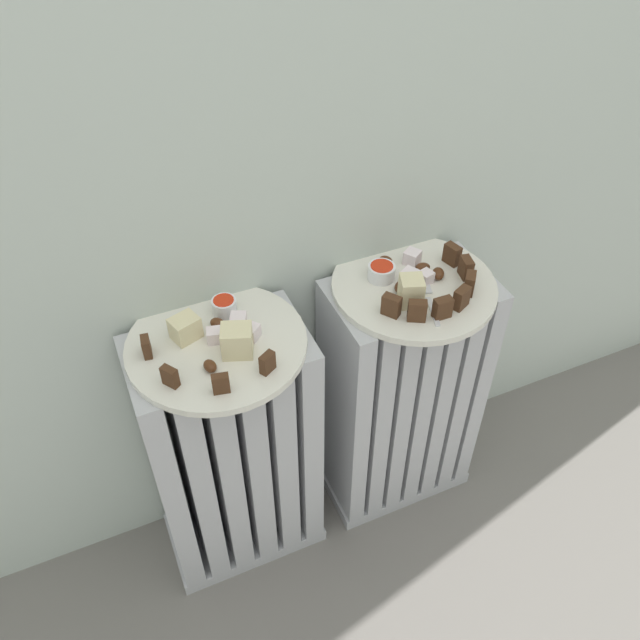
# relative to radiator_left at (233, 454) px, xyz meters

# --- Properties ---
(ground_plane) EXTENTS (6.00, 6.00, 0.00)m
(ground_plane) POSITION_rel_radiator_left_xyz_m (0.17, -0.28, -0.27)
(ground_plane) COLOR slate
(radiator_left) EXTENTS (0.30, 0.18, 0.55)m
(radiator_left) POSITION_rel_radiator_left_xyz_m (0.00, 0.00, 0.00)
(radiator_left) COLOR #B2B2B7
(radiator_left) RESTS_ON ground_plane
(radiator_right) EXTENTS (0.30, 0.18, 0.55)m
(radiator_right) POSITION_rel_radiator_left_xyz_m (0.35, 0.00, -0.00)
(radiator_right) COLOR #B2B2B7
(radiator_right) RESTS_ON ground_plane
(plate_left) EXTENTS (0.28, 0.28, 0.01)m
(plate_left) POSITION_rel_radiator_left_xyz_m (0.00, 0.00, 0.29)
(plate_left) COLOR silver
(plate_left) RESTS_ON radiator_left
(plate_right) EXTENTS (0.28, 0.28, 0.01)m
(plate_right) POSITION_rel_radiator_left_xyz_m (0.35, 0.00, 0.29)
(plate_right) COLOR silver
(plate_right) RESTS_ON radiator_right
(dark_cake_slice_left_0) EXTENTS (0.02, 0.03, 0.03)m
(dark_cake_slice_left_0) POSITION_rel_radiator_left_xyz_m (-0.10, 0.01, 0.31)
(dark_cake_slice_left_0) COLOR #472B19
(dark_cake_slice_left_0) RESTS_ON plate_left
(dark_cake_slice_left_1) EXTENTS (0.02, 0.03, 0.03)m
(dark_cake_slice_left_1) POSITION_rel_radiator_left_xyz_m (-0.08, -0.06, 0.31)
(dark_cake_slice_left_1) COLOR #472B19
(dark_cake_slice_left_1) RESTS_ON plate_left
(dark_cake_slice_left_2) EXTENTS (0.03, 0.02, 0.03)m
(dark_cake_slice_left_2) POSITION_rel_radiator_left_xyz_m (-0.02, -0.10, 0.31)
(dark_cake_slice_left_2) COLOR #472B19
(dark_cake_slice_left_2) RESTS_ON plate_left
(dark_cake_slice_left_3) EXTENTS (0.03, 0.02, 0.03)m
(dark_cake_slice_left_3) POSITION_rel_radiator_left_xyz_m (0.05, -0.09, 0.31)
(dark_cake_slice_left_3) COLOR #472B19
(dark_cake_slice_left_3) RESTS_ON plate_left
(marble_cake_slice_left_0) EXTENTS (0.05, 0.05, 0.04)m
(marble_cake_slice_left_0) POSITION_rel_radiator_left_xyz_m (-0.04, 0.03, 0.31)
(marble_cake_slice_left_0) COLOR beige
(marble_cake_slice_left_0) RESTS_ON plate_left
(marble_cake_slice_left_1) EXTENTS (0.06, 0.05, 0.05)m
(marble_cake_slice_left_1) POSITION_rel_radiator_left_xyz_m (0.02, -0.04, 0.32)
(marble_cake_slice_left_1) COLOR beige
(marble_cake_slice_left_1) RESTS_ON plate_left
(turkish_delight_left_0) EXTENTS (0.03, 0.03, 0.02)m
(turkish_delight_left_0) POSITION_rel_radiator_left_xyz_m (0.04, 0.02, 0.30)
(turkish_delight_left_0) COLOR white
(turkish_delight_left_0) RESTS_ON plate_left
(turkish_delight_left_1) EXTENTS (0.03, 0.03, 0.02)m
(turkish_delight_left_1) POSITION_rel_radiator_left_xyz_m (-0.00, 0.00, 0.30)
(turkish_delight_left_1) COLOR white
(turkish_delight_left_1) RESTS_ON plate_left
(turkish_delight_left_2) EXTENTS (0.03, 0.03, 0.02)m
(turkish_delight_left_2) POSITION_rel_radiator_left_xyz_m (0.05, -0.01, 0.30)
(turkish_delight_left_2) COLOR white
(turkish_delight_left_2) RESTS_ON plate_left
(medjool_date_left_0) EXTENTS (0.02, 0.03, 0.02)m
(medjool_date_left_0) POSITION_rel_radiator_left_xyz_m (-0.02, -0.05, 0.30)
(medjool_date_left_0) COLOR #4C2814
(medjool_date_left_0) RESTS_ON plate_left
(medjool_date_left_1) EXTENTS (0.03, 0.03, 0.02)m
(medjool_date_left_1) POSITION_rel_radiator_left_xyz_m (0.01, 0.03, 0.30)
(medjool_date_left_1) COLOR #4C2814
(medjool_date_left_1) RESTS_ON plate_left
(jam_bowl_left) EXTENTS (0.04, 0.04, 0.03)m
(jam_bowl_left) POSITION_rel_radiator_left_xyz_m (0.03, 0.06, 0.31)
(jam_bowl_left) COLOR white
(jam_bowl_left) RESTS_ON plate_left
(dark_cake_slice_right_0) EXTENTS (0.03, 0.03, 0.04)m
(dark_cake_slice_right_0) POSITION_rel_radiator_left_xyz_m (0.27, -0.05, 0.31)
(dark_cake_slice_right_0) COLOR #472B19
(dark_cake_slice_right_0) RESTS_ON plate_right
(dark_cake_slice_right_1) EXTENTS (0.03, 0.03, 0.04)m
(dark_cake_slice_right_1) POSITION_rel_radiator_left_xyz_m (0.31, -0.08, 0.31)
(dark_cake_slice_right_1) COLOR #472B19
(dark_cake_slice_right_1) RESTS_ON plate_right
(dark_cake_slice_right_2) EXTENTS (0.03, 0.02, 0.04)m
(dark_cake_slice_right_2) POSITION_rel_radiator_left_xyz_m (0.35, -0.09, 0.31)
(dark_cake_slice_right_2) COLOR #472B19
(dark_cake_slice_right_2) RESTS_ON plate_right
(dark_cake_slice_right_3) EXTENTS (0.03, 0.03, 0.04)m
(dark_cake_slice_right_3) POSITION_rel_radiator_left_xyz_m (0.39, -0.08, 0.31)
(dark_cake_slice_right_3) COLOR #472B19
(dark_cake_slice_right_3) RESTS_ON plate_right
(dark_cake_slice_right_4) EXTENTS (0.03, 0.03, 0.04)m
(dark_cake_slice_right_4) POSITION_rel_radiator_left_xyz_m (0.42, -0.06, 0.31)
(dark_cake_slice_right_4) COLOR #472B19
(dark_cake_slice_right_4) RESTS_ON plate_right
(dark_cake_slice_right_5) EXTENTS (0.02, 0.03, 0.04)m
(dark_cake_slice_right_5) POSITION_rel_radiator_left_xyz_m (0.44, -0.02, 0.31)
(dark_cake_slice_right_5) COLOR #472B19
(dark_cake_slice_right_5) RESTS_ON plate_right
(dark_cake_slice_right_6) EXTENTS (0.02, 0.03, 0.04)m
(dark_cake_slice_right_6) POSITION_rel_radiator_left_xyz_m (0.44, 0.02, 0.31)
(dark_cake_slice_right_6) COLOR #472B19
(dark_cake_slice_right_6) RESTS_ON plate_right
(marble_cake_slice_right_0) EXTENTS (0.05, 0.05, 0.05)m
(marble_cake_slice_right_0) POSITION_rel_radiator_left_xyz_m (0.32, -0.04, 0.32)
(marble_cake_slice_right_0) COLOR beige
(marble_cake_slice_right_0) RESTS_ON plate_right
(turkish_delight_right_0) EXTENTS (0.03, 0.03, 0.03)m
(turkish_delight_right_0) POSITION_rel_radiator_left_xyz_m (0.37, 0.05, 0.31)
(turkish_delight_right_0) COLOR white
(turkish_delight_right_0) RESTS_ON plate_right
(turkish_delight_right_1) EXTENTS (0.03, 0.03, 0.02)m
(turkish_delight_right_1) POSITION_rel_radiator_left_xyz_m (0.34, 0.01, 0.30)
(turkish_delight_right_1) COLOR white
(turkish_delight_right_1) RESTS_ON plate_right
(turkish_delight_right_2) EXTENTS (0.03, 0.03, 0.02)m
(turkish_delight_right_2) POSITION_rel_radiator_left_xyz_m (0.37, -0.00, 0.30)
(turkish_delight_right_2) COLOR white
(turkish_delight_right_2) RESTS_ON plate_right
(medjool_date_right_0) EXTENTS (0.03, 0.03, 0.02)m
(medjool_date_right_0) POSITION_rel_radiator_left_xyz_m (0.39, -0.00, 0.30)
(medjool_date_right_0) COLOR #4C2814
(medjool_date_right_0) RESTS_ON plate_right
(medjool_date_right_1) EXTENTS (0.03, 0.03, 0.02)m
(medjool_date_right_1) POSITION_rel_radiator_left_xyz_m (0.32, -0.01, 0.30)
(medjool_date_right_1) COLOR #4C2814
(medjool_date_right_1) RESTS_ON plate_right
(medjool_date_right_2) EXTENTS (0.03, 0.02, 0.02)m
(medjool_date_right_2) POSITION_rel_radiator_left_xyz_m (0.38, 0.02, 0.30)
(medjool_date_right_2) COLOR #4C2814
(medjool_date_right_2) RESTS_ON plate_right
(medjool_date_right_3) EXTENTS (0.03, 0.03, 0.02)m
(medjool_date_right_3) POSITION_rel_radiator_left_xyz_m (0.33, 0.07, 0.30)
(medjool_date_right_3) COLOR #4C2814
(medjool_date_right_3) RESTS_ON plate_right
(jam_bowl_right) EXTENTS (0.05, 0.05, 0.03)m
(jam_bowl_right) POSITION_rel_radiator_left_xyz_m (0.30, 0.04, 0.31)
(jam_bowl_right) COLOR white
(jam_bowl_right) RESTS_ON plate_right
(fork) EXTENTS (0.04, 0.10, 0.00)m
(fork) POSITION_rel_radiator_left_xyz_m (0.35, -0.05, 0.29)
(fork) COLOR silver
(fork) RESTS_ON plate_right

